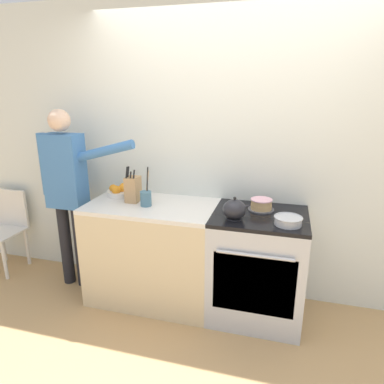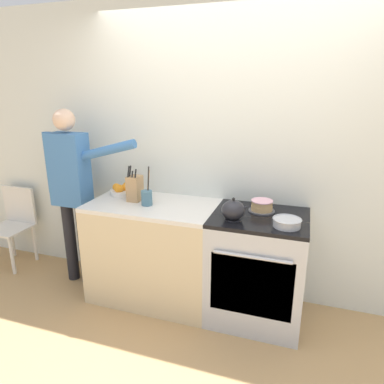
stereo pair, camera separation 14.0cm
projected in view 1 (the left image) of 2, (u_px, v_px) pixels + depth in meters
name	position (u px, v px, depth m)	size (l,w,h in m)	color
ground_plane	(215.00, 330.00, 2.74)	(16.00, 16.00, 0.00)	tan
wall_back	(234.00, 155.00, 2.97)	(8.00, 0.04, 2.60)	silver
counter_cabinet	(153.00, 252.00, 3.07)	(1.11, 0.64, 0.91)	beige
stove_range	(257.00, 266.00, 2.83)	(0.74, 0.68, 0.91)	#B7BABF
layer_cake	(261.00, 205.00, 2.79)	(0.21, 0.21, 0.09)	#4C4C51
tea_kettle	(235.00, 209.00, 2.59)	(0.22, 0.18, 0.18)	#232328
mixing_bowl	(288.00, 221.00, 2.49)	(0.21, 0.21, 0.06)	#B7BABF
knife_block	(133.00, 189.00, 2.98)	(0.11, 0.14, 0.32)	tan
utensil_crock	(146.00, 198.00, 2.88)	(0.09, 0.09, 0.34)	#477084
fruit_bowl	(120.00, 191.00, 3.16)	(0.24, 0.24, 0.11)	silver
person_baker	(67.00, 185.00, 3.12)	(0.94, 0.20, 1.69)	black
dining_chair	(6.00, 224.00, 3.61)	(0.40, 0.40, 0.84)	silver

